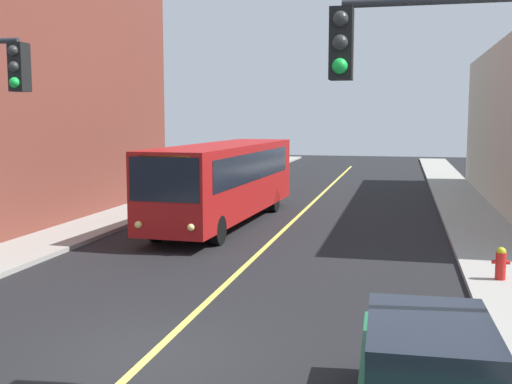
{
  "coord_description": "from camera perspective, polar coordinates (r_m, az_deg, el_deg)",
  "views": [
    {
      "loc": [
        4.33,
        -10.08,
        4.28
      ],
      "look_at": [
        0.0,
        8.42,
        2.0
      ],
      "focal_mm": 43.99,
      "sensor_mm": 36.0,
      "label": 1
    }
  ],
  "objects": [
    {
      "name": "sidewalk_left",
      "position": [
        23.56,
        -16.56,
        -3.73
      ],
      "size": [
        2.5,
        90.0,
        0.15
      ],
      "primitive_type": "cube",
      "color": "gray",
      "rests_on": "ground"
    },
    {
      "name": "sidewalk_right",
      "position": [
        20.73,
        21.07,
        -5.33
      ],
      "size": [
        2.5,
        90.0,
        0.15
      ],
      "primitive_type": "cube",
      "color": "gray",
      "rests_on": "ground"
    },
    {
      "name": "parked_car_green",
      "position": [
        8.92,
        15.44,
        -16.07
      ],
      "size": [
        1.93,
        4.45,
        1.62
      ],
      "color": "#196038",
      "rests_on": "ground"
    },
    {
      "name": "fire_hydrant",
      "position": [
        17.24,
        21.36,
        -6.01
      ],
      "size": [
        0.44,
        0.26,
        0.84
      ],
      "color": "red",
      "rests_on": "sidewalk_right"
    },
    {
      "name": "city_bus",
      "position": [
        25.2,
        -2.79,
        1.22
      ],
      "size": [
        3.09,
        12.24,
        3.2
      ],
      "color": "maroon",
      "rests_on": "ground"
    },
    {
      "name": "lane_stripe_center",
      "position": [
        25.81,
        3.33,
        -2.71
      ],
      "size": [
        0.16,
        60.0,
        0.01
      ],
      "primitive_type": "cube",
      "color": "#D8CC4C",
      "rests_on": "ground"
    },
    {
      "name": "ground_plane",
      "position": [
        11.78,
        -9.69,
        -14.56
      ],
      "size": [
        120.0,
        120.0,
        0.0
      ],
      "primitive_type": "plane",
      "color": "black"
    },
    {
      "name": "traffic_signal_right_corner",
      "position": [
        9.11,
        20.11,
        6.59
      ],
      "size": [
        3.75,
        0.48,
        6.0
      ],
      "color": "#2D2D33",
      "rests_on": "sidewalk_right"
    }
  ]
}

